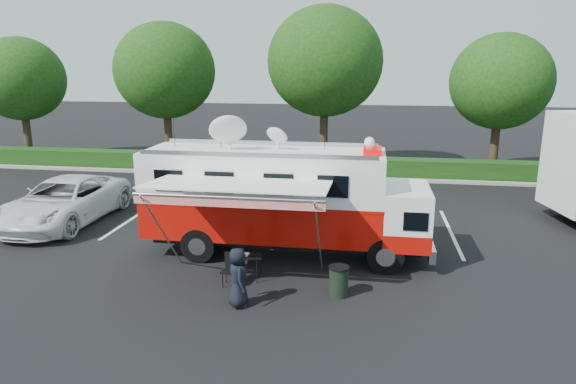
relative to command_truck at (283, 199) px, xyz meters
name	(u,v)px	position (x,y,z in m)	size (l,w,h in m)	color
ground_plane	(286,254)	(0.08, 0.00, -1.81)	(120.00, 120.00, 0.00)	black
back_border	(346,80)	(1.22, 12.90, 3.19)	(60.00, 6.14, 8.87)	#9E998E
stall_lines	(285,224)	(-0.42, 3.00, -1.81)	(24.12, 5.50, 0.01)	silver
command_truck	(283,199)	(0.00, 0.00, 0.00)	(8.80, 2.42, 4.23)	black
awning	(237,188)	(-0.79, -2.52, 0.91)	(4.81, 2.49, 2.90)	white
white_suv	(67,222)	(-8.68, 1.94, -1.81)	(2.77, 6.01, 1.67)	silver
person	(239,306)	(-0.50, -3.72, -1.81)	(0.74, 0.48, 1.52)	black
folding_table	(246,257)	(-0.69, -2.09, -1.14)	(0.96, 0.78, 0.72)	black
folding_chair	(231,266)	(-1.02, -2.49, -1.29)	(0.48, 0.50, 0.88)	black
trash_bin	(339,281)	(1.93, -2.75, -1.40)	(0.54, 0.54, 0.81)	black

